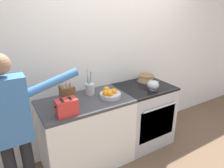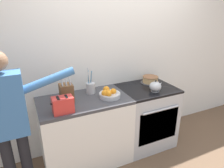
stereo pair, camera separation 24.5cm
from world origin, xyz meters
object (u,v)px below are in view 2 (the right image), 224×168
at_px(stove_range, 145,116).
at_px(tea_kettle, 155,87).
at_px(toaster, 63,105).
at_px(person_baker, 9,118).
at_px(layer_cake, 150,80).
at_px(fruit_bowl, 109,94).
at_px(utensil_crock, 91,88).
at_px(knife_block, 66,93).

distance_m(stove_range, tea_kettle, 0.53).
relative_size(toaster, person_baker, 0.15).
distance_m(layer_cake, person_baker, 1.87).
height_order(fruit_bowl, person_baker, person_baker).
bearing_deg(stove_range, layer_cake, 43.80).
relative_size(tea_kettle, fruit_bowl, 0.73).
bearing_deg(layer_cake, fruit_bowl, -164.74).
distance_m(layer_cake, fruit_bowl, 0.78).
xyz_separation_m(tea_kettle, fruit_bowl, (-0.62, 0.08, -0.02)).
height_order(layer_cake, utensil_crock, utensil_crock).
distance_m(stove_range, toaster, 1.33).
height_order(fruit_bowl, toaster, toaster).
height_order(tea_kettle, toaster, toaster).
bearing_deg(knife_block, toaster, -111.42).
xyz_separation_m(knife_block, fruit_bowl, (0.49, -0.10, -0.06)).
bearing_deg(utensil_crock, tea_kettle, -20.79).
bearing_deg(stove_range, person_baker, -173.51).
bearing_deg(person_baker, stove_range, -3.09).
height_order(knife_block, fruit_bowl, knife_block).
xyz_separation_m(tea_kettle, utensil_crock, (-0.79, 0.30, 0.01)).
relative_size(fruit_bowl, toaster, 1.13).
height_order(layer_cake, fruit_bowl, fruit_bowl).
relative_size(stove_range, tea_kettle, 4.69).
height_order(layer_cake, person_baker, person_baker).
bearing_deg(utensil_crock, person_baker, -160.08).
bearing_deg(person_baker, utensil_crock, 10.35).
relative_size(knife_block, toaster, 1.27).
xyz_separation_m(layer_cake, person_baker, (-1.84, -0.33, 0.01)).
relative_size(utensil_crock, toaster, 1.48).
relative_size(stove_range, layer_cake, 3.27).
bearing_deg(person_baker, layer_cake, 0.50).
bearing_deg(tea_kettle, person_baker, -178.68).
distance_m(stove_range, knife_block, 1.23).
xyz_separation_m(layer_cake, knife_block, (-1.24, -0.10, 0.06)).
bearing_deg(toaster, layer_cake, 14.44).
height_order(knife_block, person_baker, person_baker).
xyz_separation_m(stove_range, toaster, (-1.20, -0.21, 0.53)).
relative_size(utensil_crock, person_baker, 0.22).
relative_size(layer_cake, tea_kettle, 1.43).
xyz_separation_m(stove_range, layer_cake, (0.14, 0.13, 0.49)).
xyz_separation_m(fruit_bowl, person_baker, (-1.09, -0.12, 0.01)).
height_order(tea_kettle, knife_block, knife_block).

